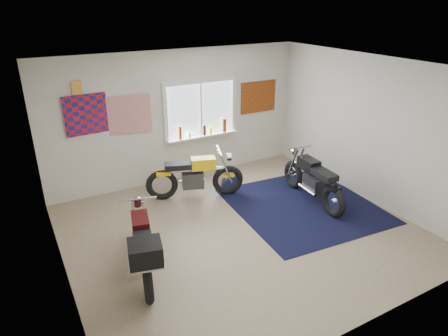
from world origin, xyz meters
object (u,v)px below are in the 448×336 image
navy_rug (303,205)px  black_chrome_bike (313,181)px  yellow_triumph (195,177)px  maroon_tourer (143,247)px

navy_rug → black_chrome_bike: 0.50m
navy_rug → yellow_triumph: size_ratio=1.42×
black_chrome_bike → yellow_triumph: bearing=61.3°
yellow_triumph → black_chrome_bike: 2.25m
navy_rug → maroon_tourer: 3.35m
navy_rug → maroon_tourer: size_ratio=1.42×
yellow_triumph → maroon_tourer: yellow_triumph is taller
navy_rug → black_chrome_bike: bearing=19.0°
black_chrome_bike → maroon_tourer: (-3.53, -0.63, 0.07)m
black_chrome_bike → maroon_tourer: 3.59m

